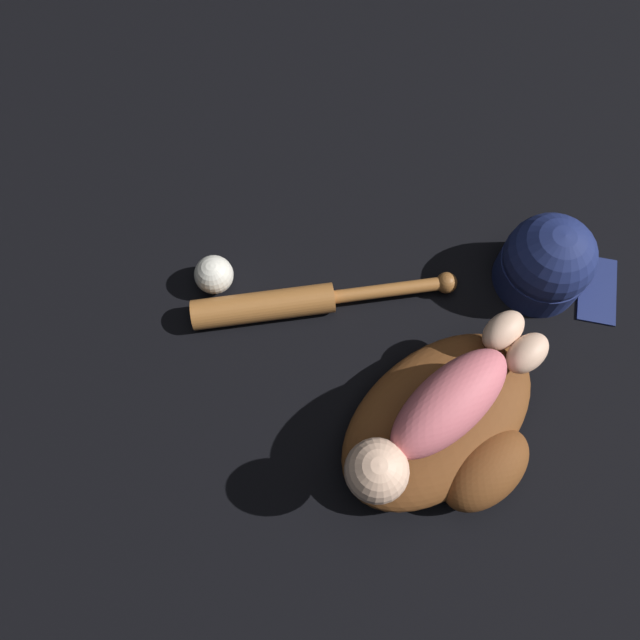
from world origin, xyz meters
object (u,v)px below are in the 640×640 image
(baby_figure, at_px, (442,410))
(baseball_bat, at_px, (292,303))
(baseball, at_px, (213,276))
(baseball_cap, at_px, (547,263))
(baseball_glove, at_px, (446,427))

(baby_figure, relative_size, baseball_bat, 1.07)
(baseball_bat, distance_m, baseball, 0.15)
(baseball, relative_size, baseball_cap, 0.29)
(baseball, distance_m, baseball_cap, 0.58)
(baby_figure, distance_m, baseball, 0.46)
(baseball_glove, bearing_deg, baseball_cap, -178.63)
(baseball_glove, bearing_deg, baseball_bat, -96.39)
(baby_figure, relative_size, baseball, 5.58)
(baseball_glove, height_order, baby_figure, baby_figure)
(baby_figure, relative_size, baseball_cap, 1.63)
(baseball_cap, bearing_deg, baby_figure, -1.96)
(baseball, bearing_deg, baseball_glove, 90.71)
(baseball_glove, xyz_separation_m, baseball, (0.01, -0.47, -0.01))
(baseball_glove, bearing_deg, baseball, -89.29)
(baby_figure, height_order, baseball_cap, baby_figure)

